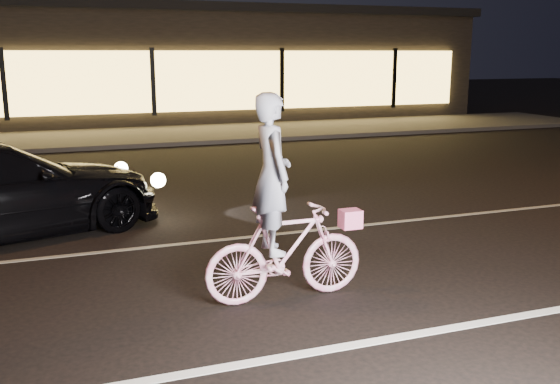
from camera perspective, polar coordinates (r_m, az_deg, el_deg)
name	(u,v)px	position (r m, az deg, el deg)	size (l,w,h in m)	color
ground	(356,279)	(7.30, 6.98, -7.87)	(90.00, 90.00, 0.00)	black
lane_stripe_near	(429,332)	(6.10, 13.48, -12.34)	(60.00, 0.12, 0.01)	silver
lane_stripe_far	(294,232)	(9.03, 1.26, -3.70)	(60.00, 0.10, 0.01)	gray
sidewalk	(164,135)	(19.49, -10.53, 5.11)	(30.00, 4.00, 0.12)	#383533
storefront	(136,63)	(25.24, -13.03, 11.43)	(25.40, 8.42, 4.20)	black
cyclist	(282,229)	(6.41, 0.17, -3.41)	(1.72, 0.59, 2.17)	#DB3B7A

